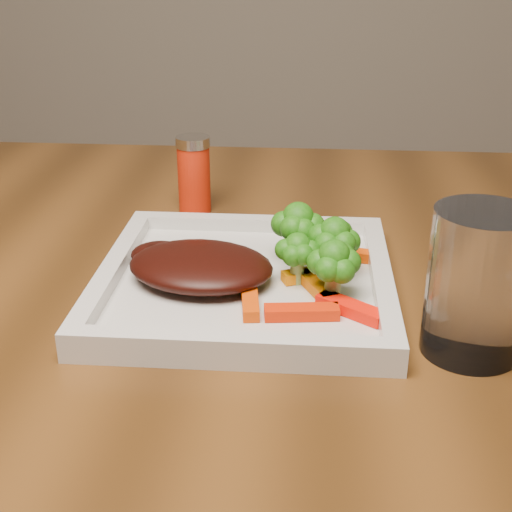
# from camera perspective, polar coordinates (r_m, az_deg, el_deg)

# --- Properties ---
(plate) EXTENTS (0.27, 0.27, 0.01)m
(plate) POSITION_cam_1_polar(r_m,az_deg,el_deg) (0.67, -0.85, -2.39)
(plate) COLOR silver
(plate) RESTS_ON dining_table
(steak) EXTENTS (0.15, 0.13, 0.03)m
(steak) POSITION_cam_1_polar(r_m,az_deg,el_deg) (0.66, -4.44, -0.81)
(steak) COLOR black
(steak) RESTS_ON plate
(broccoli_0) EXTENTS (0.06, 0.06, 0.07)m
(broccoli_0) POSITION_cam_1_polar(r_m,az_deg,el_deg) (0.69, 3.36, 2.17)
(broccoli_0) COLOR #286811
(broccoli_0) RESTS_ON plate
(broccoli_1) EXTENTS (0.07, 0.07, 0.06)m
(broccoli_1) POSITION_cam_1_polar(r_m,az_deg,el_deg) (0.67, 6.27, 1.00)
(broccoli_1) COLOR #116A14
(broccoli_1) RESTS_ON plate
(broccoli_2) EXTENTS (0.06, 0.06, 0.06)m
(broccoli_2) POSITION_cam_1_polar(r_m,az_deg,el_deg) (0.62, 6.23, -0.99)
(broccoli_2) COLOR #146D12
(broccoli_2) RESTS_ON plate
(broccoli_3) EXTENTS (0.05, 0.05, 0.06)m
(broccoli_3) POSITION_cam_1_polar(r_m,az_deg,el_deg) (0.65, 3.34, 0.33)
(broccoli_3) COLOR #327613
(broccoli_3) RESTS_ON plate
(carrot_0) EXTENTS (0.06, 0.02, 0.01)m
(carrot_0) POSITION_cam_1_polar(r_m,az_deg,el_deg) (0.60, 3.67, -4.50)
(carrot_0) COLOR red
(carrot_0) RESTS_ON plate
(carrot_1) EXTENTS (0.06, 0.05, 0.01)m
(carrot_1) POSITION_cam_1_polar(r_m,az_deg,el_deg) (0.61, 7.61, -4.17)
(carrot_1) COLOR #FB1404
(carrot_1) RESTS_ON plate
(carrot_2) EXTENTS (0.02, 0.05, 0.01)m
(carrot_2) POSITION_cam_1_polar(r_m,az_deg,el_deg) (0.61, -0.47, -3.77)
(carrot_2) COLOR #D83E03
(carrot_2) RESTS_ON plate
(carrot_3) EXTENTS (0.06, 0.03, 0.01)m
(carrot_3) POSITION_cam_1_polar(r_m,az_deg,el_deg) (0.71, 7.87, 0.10)
(carrot_3) COLOR #D83F03
(carrot_3) RESTS_ON plate
(carrot_5) EXTENTS (0.04, 0.06, 0.01)m
(carrot_5) POSITION_cam_1_polar(r_m,az_deg,el_deg) (0.64, 4.91, -2.45)
(carrot_5) COLOR #D15F03
(carrot_5) RESTS_ON plate
(carrot_6) EXTENTS (0.06, 0.03, 0.01)m
(carrot_6) POSITION_cam_1_polar(r_m,az_deg,el_deg) (0.67, 4.37, -1.47)
(carrot_6) COLOR orange
(carrot_6) RESTS_ON plate
(spice_shaker) EXTENTS (0.05, 0.05, 0.09)m
(spice_shaker) POSITION_cam_1_polar(r_m,az_deg,el_deg) (0.86, -4.99, 6.51)
(spice_shaker) COLOR red
(spice_shaker) RESTS_ON dining_table
(drinking_glass) EXTENTS (0.08, 0.08, 0.12)m
(drinking_glass) POSITION_cam_1_polar(r_m,az_deg,el_deg) (0.58, 17.28, -2.13)
(drinking_glass) COLOR white
(drinking_glass) RESTS_ON dining_table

